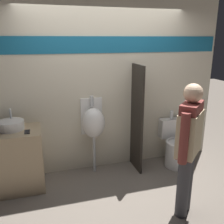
# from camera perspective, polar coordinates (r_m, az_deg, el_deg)

# --- Properties ---
(ground_plane) EXTENTS (16.00, 16.00, 0.00)m
(ground_plane) POSITION_cam_1_polar(r_m,az_deg,el_deg) (3.87, 0.75, -15.79)
(ground_plane) COLOR #70665B
(display_wall) EXTENTS (3.85, 0.07, 2.70)m
(display_wall) POSITION_cam_1_polar(r_m,az_deg,el_deg) (3.91, -1.80, 6.09)
(display_wall) COLOR beige
(display_wall) RESTS_ON ground_plane
(sink_counter) EXTENTS (0.87, 0.57, 0.87)m
(sink_counter) POSITION_cam_1_polar(r_m,az_deg,el_deg) (3.81, -22.14, -10.22)
(sink_counter) COLOR tan
(sink_counter) RESTS_ON ground_plane
(sink_basin) EXTENTS (0.35, 0.35, 0.26)m
(sink_basin) POSITION_cam_1_polar(r_m,az_deg,el_deg) (3.67, -22.12, -2.80)
(sink_basin) COLOR white
(sink_basin) RESTS_ON sink_counter
(cell_phone) EXTENTS (0.07, 0.14, 0.01)m
(cell_phone) POSITION_cam_1_polar(r_m,az_deg,el_deg) (3.51, -18.83, -4.30)
(cell_phone) COLOR black
(cell_phone) RESTS_ON sink_counter
(divider_near_counter) EXTENTS (0.03, 0.46, 1.70)m
(divider_near_counter) POSITION_cam_1_polar(r_m,az_deg,el_deg) (3.94, 5.70, -1.59)
(divider_near_counter) COLOR #28231E
(divider_near_counter) RESTS_ON ground_plane
(urinal_near_counter) EXTENTS (0.36, 0.30, 1.23)m
(urinal_near_counter) POSITION_cam_1_polar(r_m,az_deg,el_deg) (3.84, -4.28, -2.49)
(urinal_near_counter) COLOR silver
(urinal_near_counter) RESTS_ON ground_plane
(toilet) EXTENTS (0.41, 0.57, 0.89)m
(toilet) POSITION_cam_1_polar(r_m,az_deg,el_deg) (4.36, 14.36, -7.88)
(toilet) COLOR white
(toilet) RESTS_ON ground_plane
(person_in_vest) EXTENTS (0.45, 0.44, 1.61)m
(person_in_vest) POSITION_cam_1_polar(r_m,az_deg,el_deg) (2.99, 17.11, -6.56)
(person_in_vest) COLOR #3D3D42
(person_in_vest) RESTS_ON ground_plane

